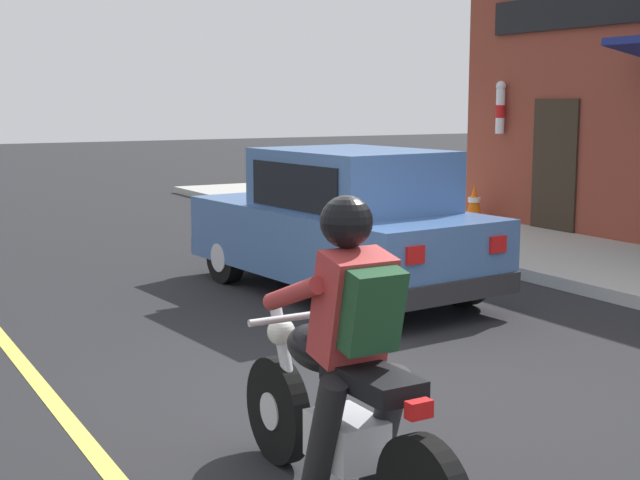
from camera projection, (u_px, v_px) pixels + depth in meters
ground_plane at (342, 397)px, 6.28m from camera, size 80.00×80.00×0.00m
sidewalk_curb at (572, 258)px, 11.41m from camera, size 2.60×22.00×0.14m
motorcycle_with_rider at (344, 382)px, 4.45m from camera, size 0.56×2.02×1.62m
car_hatchback at (341, 224)px, 9.50m from camera, size 1.97×3.91×1.57m
traffic_cone at (474, 203)px, 14.45m from camera, size 0.36×0.36×0.60m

